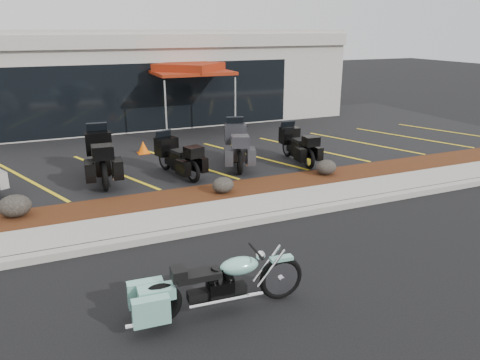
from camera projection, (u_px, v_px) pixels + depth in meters
name	position (u px, v px, depth m)	size (l,w,h in m)	color
ground	(268.00, 241.00, 9.44)	(90.00, 90.00, 0.00)	black
curb	(250.00, 221.00, 10.20)	(24.00, 0.25, 0.15)	gray
sidewalk	(237.00, 210.00, 10.82)	(24.00, 1.20, 0.15)	gray
mulch_bed	(219.00, 194.00, 11.86)	(24.00, 1.20, 0.16)	black
upper_lot	(164.00, 147.00, 16.57)	(26.00, 9.60, 0.15)	black
dealership_building	(128.00, 75.00, 21.44)	(18.00, 8.16, 4.00)	#9F9B90
boulder_left	(15.00, 206.00, 10.16)	(0.69, 0.58, 0.49)	black
boulder_mid	(223.00, 185.00, 11.65)	(0.56, 0.46, 0.39)	black
boulder_right	(326.00, 167.00, 13.09)	(0.59, 0.49, 0.42)	black
hero_cruiser	(281.00, 272.00, 7.27)	(2.69, 0.68, 0.95)	#7EC4B2
touring_black_front	(99.00, 147.00, 13.23)	(2.46, 0.94, 1.43)	black
touring_black_mid	(165.00, 150.00, 13.42)	(2.03, 0.78, 1.18)	black
touring_grey	(235.00, 138.00, 14.57)	(2.31, 0.88, 1.34)	#2C2C31
touring_black_rear	(288.00, 139.00, 14.84)	(2.00, 0.76, 1.16)	black
traffic_cone	(143.00, 147.00, 15.34)	(0.37, 0.37, 0.41)	#E65A07
popup_canopy	(189.00, 70.00, 17.81)	(2.97, 2.97, 2.66)	silver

